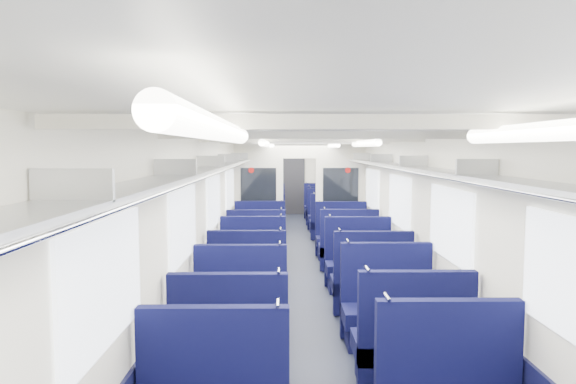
{
  "coord_description": "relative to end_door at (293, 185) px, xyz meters",
  "views": [
    {
      "loc": [
        -0.35,
        -8.09,
        2.2
      ],
      "look_at": [
        -0.24,
        3.4,
        1.22
      ],
      "focal_mm": 31.64,
      "sensor_mm": 36.0,
      "label": 1
    }
  ],
  "objects": [
    {
      "name": "floor",
      "position": [
        0.0,
        -8.94,
        -1.0
      ],
      "size": [
        2.8,
        18.0,
        0.01
      ],
      "primitive_type": "cube",
      "color": "black",
      "rests_on": "ground"
    },
    {
      "name": "ceiling",
      "position": [
        0.0,
        -8.94,
        1.35
      ],
      "size": [
        2.8,
        18.0,
        0.01
      ],
      "primitive_type": "cube",
      "color": "white",
      "rests_on": "wall_left"
    },
    {
      "name": "wall_left",
      "position": [
        -1.4,
        -8.94,
        0.18
      ],
      "size": [
        0.02,
        18.0,
        2.35
      ],
      "primitive_type": "cube",
      "color": "silver",
      "rests_on": "floor"
    },
    {
      "name": "dado_left",
      "position": [
        -1.39,
        -8.94,
        -0.65
      ],
      "size": [
        0.03,
        17.9,
        0.7
      ],
      "primitive_type": "cube",
      "color": "black",
      "rests_on": "floor"
    },
    {
      "name": "wall_right",
      "position": [
        1.4,
        -8.94,
        0.18
      ],
      "size": [
        0.02,
        18.0,
        2.35
      ],
      "primitive_type": "cube",
      "color": "silver",
      "rests_on": "floor"
    },
    {
      "name": "dado_right",
      "position": [
        1.39,
        -8.94,
        -0.65
      ],
      "size": [
        0.03,
        17.9,
        0.7
      ],
      "primitive_type": "cube",
      "color": "black",
      "rests_on": "floor"
    },
    {
      "name": "wall_far",
      "position": [
        0.0,
        0.06,
        0.18
      ],
      "size": [
        2.8,
        0.02,
        2.35
      ],
      "primitive_type": "cube",
      "color": "silver",
      "rests_on": "floor"
    },
    {
      "name": "luggage_rack_left",
      "position": [
        -1.21,
        -8.94,
        0.97
      ],
      "size": [
        0.36,
        17.4,
        0.18
      ],
      "color": "#B2B5BA",
      "rests_on": "wall_left"
    },
    {
      "name": "luggage_rack_right",
      "position": [
        1.21,
        -8.94,
        0.97
      ],
      "size": [
        0.36,
        17.4,
        0.18
      ],
      "color": "#B2B5BA",
      "rests_on": "wall_right"
    },
    {
      "name": "windows",
      "position": [
        0.0,
        -9.4,
        0.42
      ],
      "size": [
        2.78,
        15.6,
        0.75
      ],
      "color": "white",
      "rests_on": "wall_left"
    },
    {
      "name": "ceiling_fittings",
      "position": [
        0.0,
        -9.2,
        1.29
      ],
      "size": [
        2.7,
        16.06,
        0.11
      ],
      "color": "white",
      "rests_on": "ceiling"
    },
    {
      "name": "end_door",
      "position": [
        0.0,
        0.0,
        0.0
      ],
      "size": [
        0.75,
        0.06,
        2.0
      ],
      "primitive_type": "cube",
      "color": "black",
      "rests_on": "floor"
    },
    {
      "name": "bulkhead",
      "position": [
        -0.0,
        -6.24,
        0.23
      ],
      "size": [
        2.8,
        0.1,
        2.35
      ],
      "color": "white",
      "rests_on": "floor"
    },
    {
      "name": "seat_8",
      "position": [
        -0.83,
        -12.59,
        -0.64
      ],
      "size": [
        1.04,
        0.58,
        1.16
      ],
      "color": "#0B0D36",
      "rests_on": "floor"
    },
    {
      "name": "seat_9",
      "position": [
        0.83,
        -12.52,
        -0.64
      ],
      "size": [
        1.04,
        0.58,
        1.16
      ],
      "color": "#0B0D36",
      "rests_on": "floor"
    },
    {
      "name": "seat_10",
      "position": [
        -0.83,
        -11.58,
        -0.64
      ],
      "size": [
        1.04,
        0.58,
        1.16
      ],
      "color": "#0B0D36",
      "rests_on": "floor"
    },
    {
      "name": "seat_11",
      "position": [
        0.83,
        -11.46,
        -0.64
      ],
      "size": [
        1.04,
        0.58,
        1.16
      ],
      "color": "#0B0D36",
      "rests_on": "floor"
    },
    {
      "name": "seat_12",
      "position": [
        -0.83,
        -10.29,
        -0.64
      ],
      "size": [
        1.04,
        0.58,
        1.16
      ],
      "color": "#0B0D36",
      "rests_on": "floor"
    },
    {
      "name": "seat_13",
      "position": [
        0.83,
        -10.37,
        -0.64
      ],
      "size": [
        1.04,
        0.58,
        1.16
      ],
      "color": "#0B0D36",
      "rests_on": "floor"
    },
    {
      "name": "seat_14",
      "position": [
        -0.83,
        -9.18,
        -0.64
      ],
      "size": [
        1.04,
        0.58,
        1.16
      ],
      "color": "#0B0D36",
      "rests_on": "floor"
    },
    {
      "name": "seat_15",
      "position": [
        0.83,
        -9.25,
        -0.64
      ],
      "size": [
        1.04,
        0.58,
        1.16
      ],
      "color": "#0B0D36",
      "rests_on": "floor"
    },
    {
      "name": "seat_16",
      "position": [
        -0.83,
        -8.03,
        -0.64
      ],
      "size": [
        1.04,
        0.58,
        1.16
      ],
      "color": "#0B0D36",
      "rests_on": "floor"
    },
    {
      "name": "seat_17",
      "position": [
        0.83,
        -7.96,
        -0.64
      ],
      "size": [
        1.04,
        0.58,
        1.16
      ],
      "color": "#0B0D36",
      "rests_on": "floor"
    },
    {
      "name": "seat_18",
      "position": [
        -0.83,
        -6.81,
        -0.64
      ],
      "size": [
        1.04,
        0.58,
        1.16
      ],
      "color": "#0B0D36",
      "rests_on": "floor"
    },
    {
      "name": "seat_19",
      "position": [
        0.83,
        -6.93,
        -0.64
      ],
      "size": [
        1.04,
        0.58,
        1.16
      ],
      "color": "#0B0D36",
      "rests_on": "floor"
    },
    {
      "name": "seat_20",
      "position": [
        -0.83,
        -4.86,
        -0.64
      ],
      "size": [
        1.04,
        0.58,
        1.16
      ],
      "color": "#0B0D36",
      "rests_on": "floor"
    },
    {
      "name": "seat_21",
      "position": [
        0.83,
        -4.84,
        -0.64
      ],
      "size": [
        1.04,
        0.58,
        1.16
      ],
      "color": "#0B0D36",
      "rests_on": "floor"
    },
    {
      "name": "seat_22",
      "position": [
        -0.83,
        -3.59,
        -0.64
      ],
      "size": [
        1.04,
        0.58,
        1.16
      ],
      "color": "#0B0D36",
      "rests_on": "floor"
    },
    {
      "name": "seat_23",
      "position": [
        0.83,
        -3.58,
        -0.64
      ],
      "size": [
        1.04,
        0.58,
        1.16
      ],
      "color": "#0B0D36",
      "rests_on": "floor"
    },
    {
      "name": "seat_24",
      "position": [
        -0.83,
        -2.56,
        -0.64
      ],
      "size": [
        1.04,
        0.58,
        1.16
      ],
      "color": "#0B0D36",
      "rests_on": "floor"
    },
    {
      "name": "seat_25",
      "position": [
        0.83,
        -2.51,
        -0.64
      ],
      "size": [
        1.04,
        0.58,
        1.16
      ],
      "color": "#0B0D36",
      "rests_on": "floor"
    },
    {
      "name": "seat_26",
      "position": [
        -0.83,
        -1.45,
        -0.64
      ],
      "size": [
        1.04,
        0.58,
        1.16
      ],
      "color": "#0B0D36",
      "rests_on": "floor"
    },
    {
      "name": "seat_27",
      "position": [
        0.83,
        -1.36,
        -0.64
      ],
      "size": [
        1.04,
        0.58,
        1.16
      ],
      "color": "#0B0D36",
      "rests_on": "floor"
    }
  ]
}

